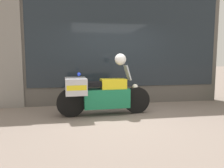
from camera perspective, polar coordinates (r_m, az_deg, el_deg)
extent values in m
plane|color=gray|center=(5.07, 4.20, -9.33)|extent=(60.00, 60.00, 0.00)
cube|color=#56514C|center=(6.85, 0.18, 11.29)|extent=(6.88, 0.40, 3.89)
cube|color=gray|center=(7.01, -25.50, 10.54)|extent=(0.82, 0.55, 3.89)
cube|color=#1E262D|center=(6.72, 3.74, 11.79)|extent=(5.83, 0.02, 2.89)
cube|color=slate|center=(7.00, 2.88, -2.55)|extent=(5.61, 0.30, 0.55)
cube|color=silver|center=(7.04, 2.67, 5.76)|extent=(5.61, 0.02, 1.51)
cube|color=beige|center=(6.94, 2.96, 11.92)|extent=(5.61, 0.30, 0.03)
cube|color=#195623|center=(6.78, -14.13, 12.19)|extent=(0.18, 0.04, 0.05)
cube|color=black|center=(6.82, -2.63, 12.34)|extent=(0.18, 0.04, 0.05)
cube|color=navy|center=(7.12, 8.32, 12.05)|extent=(0.18, 0.04, 0.05)
cube|color=#C68E19|center=(7.63, 18.06, 11.42)|extent=(0.18, 0.04, 0.05)
cube|color=red|center=(6.72, -13.74, 0.41)|extent=(0.19, 0.02, 0.27)
cube|color=#2866B7|center=(6.76, -2.46, 0.64)|extent=(0.19, 0.02, 0.27)
cube|color=#2D8E42|center=(7.06, 8.27, 0.83)|extent=(0.19, 0.01, 0.27)
cube|color=yellow|center=(7.58, 17.84, 0.97)|extent=(0.19, 0.03, 0.27)
cylinder|color=black|center=(5.64, 6.38, -4.18)|extent=(0.68, 0.17, 0.67)
cylinder|color=black|center=(5.34, -10.69, -4.88)|extent=(0.68, 0.17, 0.67)
cube|color=#19754C|center=(5.42, -1.49, -3.71)|extent=(1.14, 0.48, 0.47)
cube|color=yellow|center=(5.41, 0.30, -0.10)|extent=(0.63, 0.41, 0.27)
cube|color=black|center=(5.33, -4.20, 0.07)|extent=(0.67, 0.35, 0.10)
cube|color=#B7B7BC|center=(5.28, -9.46, -0.50)|extent=(0.53, 0.76, 0.38)
cube|color=yellow|center=(5.28, -9.46, -0.50)|extent=(0.48, 0.77, 0.11)
cube|color=#B2BCC6|center=(5.48, 4.06, 3.01)|extent=(0.16, 0.30, 0.38)
sphere|color=white|center=(5.58, 6.03, -0.69)|extent=(0.14, 0.14, 0.14)
sphere|color=blue|center=(5.26, -8.63, 2.55)|extent=(0.09, 0.09, 0.09)
sphere|color=white|center=(5.42, 2.21, 6.46)|extent=(0.28, 0.28, 0.28)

